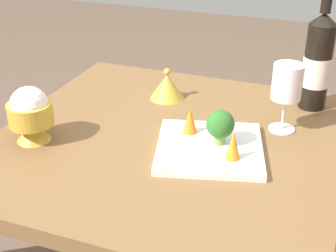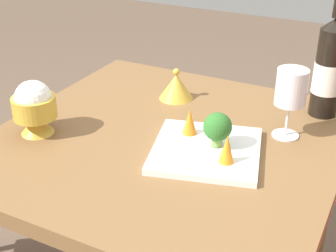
{
  "view_description": "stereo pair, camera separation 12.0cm",
  "coord_description": "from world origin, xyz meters",
  "px_view_note": "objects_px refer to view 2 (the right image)",
  "views": [
    {
      "loc": [
        -0.37,
        1.0,
        1.33
      ],
      "look_at": [
        0.0,
        0.0,
        0.78
      ],
      "focal_mm": 51.37,
      "sensor_mm": 36.0,
      "label": 1
    },
    {
      "loc": [
        -0.48,
        0.95,
        1.33
      ],
      "look_at": [
        0.0,
        0.0,
        0.78
      ],
      "focal_mm": 51.37,
      "sensor_mm": 36.0,
      "label": 2
    }
  ],
  "objects_px": {
    "rice_bowl_lid": "(176,86)",
    "wine_glass": "(291,89)",
    "carrot_garnish_left": "(227,149)",
    "rice_bowl": "(34,106)",
    "broccoli_floret": "(218,128)",
    "carrot_garnish_right": "(190,122)",
    "serving_plate": "(206,150)",
    "wine_bottle": "(329,68)"
  },
  "relations": [
    {
      "from": "wine_glass",
      "to": "rice_bowl_lid",
      "type": "bearing_deg",
      "value": -13.15
    },
    {
      "from": "serving_plate",
      "to": "carrot_garnish_left",
      "type": "relative_size",
      "value": 4.51
    },
    {
      "from": "rice_bowl_lid",
      "to": "serving_plate",
      "type": "relative_size",
      "value": 0.33
    },
    {
      "from": "wine_glass",
      "to": "rice_bowl",
      "type": "bearing_deg",
      "value": 25.52
    },
    {
      "from": "carrot_garnish_left",
      "to": "wine_bottle",
      "type": "bearing_deg",
      "value": -109.7
    },
    {
      "from": "carrot_garnish_left",
      "to": "serving_plate",
      "type": "bearing_deg",
      "value": -31.61
    },
    {
      "from": "rice_bowl_lid",
      "to": "serving_plate",
      "type": "xyz_separation_m",
      "value": [
        -0.2,
        0.25,
        -0.03
      ]
    },
    {
      "from": "wine_bottle",
      "to": "carrot_garnish_left",
      "type": "distance_m",
      "value": 0.41
    },
    {
      "from": "serving_plate",
      "to": "carrot_garnish_left",
      "type": "bearing_deg",
      "value": 148.39
    },
    {
      "from": "rice_bowl_lid",
      "to": "broccoli_floret",
      "type": "xyz_separation_m",
      "value": [
        -0.22,
        0.24,
        0.03
      ]
    },
    {
      "from": "wine_bottle",
      "to": "wine_glass",
      "type": "distance_m",
      "value": 0.18
    },
    {
      "from": "serving_plate",
      "to": "rice_bowl",
      "type": "bearing_deg",
      "value": 13.46
    },
    {
      "from": "wine_bottle",
      "to": "rice_bowl_lid",
      "type": "xyz_separation_m",
      "value": [
        0.41,
        0.09,
        -0.1
      ]
    },
    {
      "from": "rice_bowl_lid",
      "to": "broccoli_floret",
      "type": "bearing_deg",
      "value": 133.47
    },
    {
      "from": "wine_glass",
      "to": "rice_bowl_lid",
      "type": "distance_m",
      "value": 0.37
    },
    {
      "from": "wine_glass",
      "to": "carrot_garnish_right",
      "type": "relative_size",
      "value": 2.74
    },
    {
      "from": "rice_bowl",
      "to": "carrot_garnish_right",
      "type": "relative_size",
      "value": 2.17
    },
    {
      "from": "rice_bowl_lid",
      "to": "wine_glass",
      "type": "bearing_deg",
      "value": 166.85
    },
    {
      "from": "carrot_garnish_right",
      "to": "serving_plate",
      "type": "bearing_deg",
      "value": 145.3
    },
    {
      "from": "carrot_garnish_left",
      "to": "carrot_garnish_right",
      "type": "bearing_deg",
      "value": -33.18
    },
    {
      "from": "wine_bottle",
      "to": "serving_plate",
      "type": "xyz_separation_m",
      "value": [
        0.2,
        0.34,
        -0.13
      ]
    },
    {
      "from": "wine_glass",
      "to": "rice_bowl_lid",
      "type": "xyz_separation_m",
      "value": [
        0.35,
        -0.08,
        -0.09
      ]
    },
    {
      "from": "rice_bowl",
      "to": "broccoli_floret",
      "type": "relative_size",
      "value": 1.65
    },
    {
      "from": "rice_bowl",
      "to": "broccoli_floret",
      "type": "distance_m",
      "value": 0.46
    },
    {
      "from": "serving_plate",
      "to": "carrot_garnish_left",
      "type": "xyz_separation_m",
      "value": [
        -0.07,
        0.04,
        0.04
      ]
    },
    {
      "from": "carrot_garnish_left",
      "to": "carrot_garnish_right",
      "type": "distance_m",
      "value": 0.16
    },
    {
      "from": "carrot_garnish_right",
      "to": "broccoli_floret",
      "type": "bearing_deg",
      "value": 161.35
    },
    {
      "from": "wine_glass",
      "to": "carrot_garnish_left",
      "type": "xyz_separation_m",
      "value": [
        0.08,
        0.21,
        -0.08
      ]
    },
    {
      "from": "carrot_garnish_left",
      "to": "wine_glass",
      "type": "bearing_deg",
      "value": -110.84
    },
    {
      "from": "wine_glass",
      "to": "carrot_garnish_left",
      "type": "distance_m",
      "value": 0.24
    },
    {
      "from": "rice_bowl_lid",
      "to": "carrot_garnish_left",
      "type": "relative_size",
      "value": 1.47
    },
    {
      "from": "serving_plate",
      "to": "broccoli_floret",
      "type": "xyz_separation_m",
      "value": [
        -0.02,
        -0.02,
        0.06
      ]
    },
    {
      "from": "rice_bowl",
      "to": "rice_bowl_lid",
      "type": "xyz_separation_m",
      "value": [
        -0.22,
        -0.35,
        -0.04
      ]
    },
    {
      "from": "broccoli_floret",
      "to": "rice_bowl",
      "type": "bearing_deg",
      "value": 14.91
    },
    {
      "from": "serving_plate",
      "to": "broccoli_floret",
      "type": "distance_m",
      "value": 0.06
    },
    {
      "from": "serving_plate",
      "to": "carrot_garnish_right",
      "type": "height_order",
      "value": "carrot_garnish_right"
    },
    {
      "from": "wine_glass",
      "to": "carrot_garnish_right",
      "type": "height_order",
      "value": "wine_glass"
    },
    {
      "from": "rice_bowl_lid",
      "to": "carrot_garnish_left",
      "type": "xyz_separation_m",
      "value": [
        -0.27,
        0.29,
        0.01
      ]
    },
    {
      "from": "wine_glass",
      "to": "rice_bowl_lid",
      "type": "relative_size",
      "value": 1.79
    },
    {
      "from": "rice_bowl",
      "to": "broccoli_floret",
      "type": "bearing_deg",
      "value": -165.09
    },
    {
      "from": "wine_bottle",
      "to": "carrot_garnish_left",
      "type": "relative_size",
      "value": 4.99
    },
    {
      "from": "rice_bowl_lid",
      "to": "broccoli_floret",
      "type": "relative_size",
      "value": 1.17
    }
  ]
}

